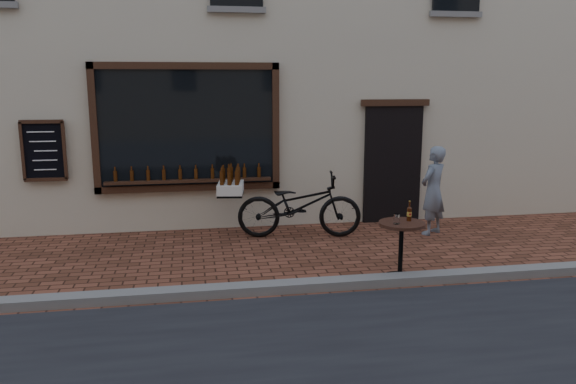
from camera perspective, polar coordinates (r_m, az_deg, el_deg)
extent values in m
plane|color=#50291A|center=(7.31, 5.59, -10.20)|extent=(90.00, 90.00, 0.00)
cube|color=slate|center=(7.47, 5.18, -9.22)|extent=(90.00, 0.25, 0.12)
cube|color=black|center=(10.03, -10.19, 6.44)|extent=(3.00, 0.06, 2.00)
cube|color=black|center=(9.98, -10.41, 12.50)|extent=(3.24, 0.10, 0.12)
cube|color=black|center=(10.15, -9.98, 0.46)|extent=(3.24, 0.10, 0.12)
cube|color=black|center=(10.14, -19.09, 6.05)|extent=(0.12, 0.10, 2.24)
cube|color=black|center=(10.12, -1.27, 6.66)|extent=(0.12, 0.10, 2.24)
cube|color=black|center=(10.08, -10.01, 1.13)|extent=(2.90, 0.16, 0.05)
cube|color=black|center=(10.80, 10.57, 2.76)|extent=(1.10, 0.10, 2.20)
cube|color=black|center=(10.66, 10.85, 8.91)|extent=(1.30, 0.10, 0.12)
cube|color=black|center=(10.35, -23.55, 3.87)|extent=(0.62, 0.04, 0.92)
cylinder|color=#3D1C07|center=(10.14, -17.11, 1.55)|extent=(0.06, 0.06, 0.19)
cylinder|color=#3D1C07|center=(10.11, -15.55, 1.61)|extent=(0.06, 0.06, 0.19)
cylinder|color=#3D1C07|center=(10.09, -13.98, 1.67)|extent=(0.06, 0.06, 0.19)
cylinder|color=#3D1C07|center=(10.07, -12.40, 1.72)|extent=(0.06, 0.06, 0.19)
cylinder|color=#3D1C07|center=(10.06, -10.82, 1.78)|extent=(0.06, 0.06, 0.19)
cylinder|color=#3D1C07|center=(10.06, -9.24, 1.83)|extent=(0.06, 0.06, 0.19)
cylinder|color=#3D1C07|center=(10.07, -7.66, 1.88)|extent=(0.06, 0.06, 0.19)
cylinder|color=#3D1C07|center=(10.08, -6.08, 1.93)|extent=(0.06, 0.06, 0.19)
cylinder|color=#3D1C07|center=(10.10, -4.51, 1.98)|extent=(0.06, 0.06, 0.19)
cylinder|color=#3D1C07|center=(10.13, -2.94, 2.03)|extent=(0.06, 0.06, 0.19)
imported|color=black|center=(9.64, 1.17, -1.37)|extent=(2.21, 1.04, 1.11)
cube|color=black|center=(9.61, -5.85, -0.18)|extent=(0.50, 0.65, 0.04)
cube|color=silver|center=(9.59, -5.86, 0.43)|extent=(0.51, 0.67, 0.17)
cylinder|color=#3D1C07|center=(9.32, -5.23, 1.41)|extent=(0.07, 0.07, 0.24)
cylinder|color=#3D1C07|center=(9.33, -5.98, 1.41)|extent=(0.07, 0.07, 0.24)
cylinder|color=#3D1C07|center=(9.34, -6.74, 1.40)|extent=(0.07, 0.07, 0.24)
cylinder|color=#3D1C07|center=(9.47, -5.17, 1.57)|extent=(0.07, 0.07, 0.24)
cylinder|color=#3D1C07|center=(9.48, -5.92, 1.56)|extent=(0.07, 0.07, 0.24)
cylinder|color=#3D1C07|center=(9.49, -6.66, 1.56)|extent=(0.07, 0.07, 0.24)
cylinder|color=#3D1C07|center=(9.62, -5.12, 1.72)|extent=(0.07, 0.07, 0.24)
cylinder|color=#3D1C07|center=(9.63, -5.85, 1.71)|extent=(0.07, 0.07, 0.24)
cylinder|color=#3D1C07|center=(9.64, -6.58, 1.71)|extent=(0.07, 0.07, 0.24)
cylinder|color=#3D1C07|center=(9.76, -5.06, 1.86)|extent=(0.07, 0.07, 0.24)
cylinder|color=#3D1C07|center=(9.77, -5.79, 1.86)|extent=(0.07, 0.07, 0.24)
cylinder|color=black|center=(7.92, 11.27, -8.52)|extent=(0.46, 0.46, 0.03)
cylinder|color=black|center=(7.80, 11.38, -5.91)|extent=(0.06, 0.06, 0.73)
cylinder|color=black|center=(7.70, 11.49, -3.18)|extent=(0.62, 0.62, 0.04)
cylinder|color=gold|center=(7.77, 12.21, -2.18)|extent=(0.07, 0.07, 0.06)
cylinder|color=white|center=(7.57, 10.98, -2.71)|extent=(0.08, 0.08, 0.13)
imported|color=slate|center=(10.11, 14.53, 0.15)|extent=(0.68, 0.63, 1.56)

